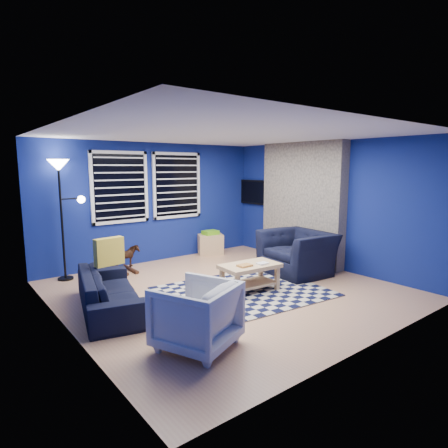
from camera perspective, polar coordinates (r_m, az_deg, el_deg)
name	(u,v)px	position (r m, az deg, el deg)	size (l,w,h in m)	color
floor	(228,290)	(6.23, 0.54, -10.03)	(5.00, 5.00, 0.00)	tan
ceiling	(228,134)	(5.92, 0.58, 13.55)	(5.00, 5.00, 0.00)	white
wall_back	(154,203)	(8.04, -10.61, 3.20)	(5.00, 5.00, 0.00)	navy
wall_left	(62,231)	(4.82, -23.40, -0.96)	(5.00, 5.00, 0.00)	navy
wall_right	(326,205)	(7.74, 15.22, 2.84)	(5.00, 5.00, 0.00)	navy
fireplace	(301,206)	(7.95, 11.71, 2.71)	(0.65, 2.00, 2.50)	gray
window_left	(120,187)	(7.67, -15.55, 5.39)	(1.17, 0.06, 1.42)	black
window_right	(177,185)	(8.25, -7.14, 5.85)	(1.17, 0.06, 1.42)	black
tv	(256,192)	(9.03, 4.84, 4.86)	(0.07, 1.00, 0.58)	black
rug	(243,291)	(6.15, 2.98, -10.22)	(2.50, 2.00, 0.02)	black
sofa	(110,291)	(5.57, -17.01, -9.74)	(0.74, 1.88, 0.55)	black
armchair_big	(297,253)	(7.21, 11.10, -4.31)	(1.07, 1.23, 0.80)	black
armchair_bent	(196,315)	(4.27, -4.23, -13.70)	(0.80, 0.82, 0.75)	gray
rocking_horse	(125,257)	(7.44, -14.83, -4.87)	(0.53, 0.24, 0.44)	#492917
coffee_table	(250,272)	(6.09, 3.97, -7.27)	(0.98, 0.61, 0.47)	tan
cabinet	(210,244)	(8.65, -2.08, -3.02)	(0.66, 0.57, 0.55)	tan
floor_lamp	(61,182)	(7.09, -23.61, 5.90)	(0.58, 0.36, 2.13)	black
throw_pillow	(109,252)	(5.81, -17.10, -4.04)	(0.43, 0.13, 0.41)	gold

